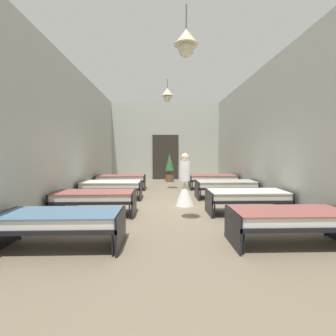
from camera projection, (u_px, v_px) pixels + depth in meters
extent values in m
cube|color=#7A6B56|center=(170.00, 207.00, 6.69)|extent=(6.37, 13.16, 0.10)
cube|color=#B2B7AD|center=(165.00, 141.00, 12.90)|extent=(6.17, 0.20, 4.14)
cube|color=#B2B7AD|center=(60.00, 131.00, 6.45)|extent=(0.20, 12.56, 4.14)
cube|color=#B2B7AD|center=(277.00, 132.00, 6.63)|extent=(0.20, 12.56, 4.14)
cube|color=#2D2823|center=(165.00, 157.00, 12.84)|extent=(1.40, 0.06, 2.40)
cylinder|color=brown|center=(186.00, 16.00, 4.22)|extent=(0.02, 0.02, 0.41)
cone|color=beige|center=(186.00, 37.00, 4.25)|extent=(0.44, 0.44, 0.28)
sphere|color=beige|center=(186.00, 50.00, 4.26)|extent=(0.28, 0.28, 0.28)
cylinder|color=brown|center=(167.00, 83.00, 8.59)|extent=(0.02, 0.02, 0.31)
cone|color=beige|center=(167.00, 92.00, 8.62)|extent=(0.44, 0.44, 0.28)
sphere|color=beige|center=(167.00, 98.00, 8.63)|extent=(0.28, 0.28, 0.28)
cylinder|color=black|center=(20.00, 230.00, 4.11)|extent=(0.03, 0.03, 0.34)
cylinder|color=black|center=(113.00, 245.00, 3.45)|extent=(0.03, 0.03, 0.34)
cylinder|color=black|center=(121.00, 229.00, 4.16)|extent=(0.03, 0.03, 0.34)
cube|color=black|center=(62.00, 224.00, 3.76)|extent=(1.90, 0.84, 0.07)
cube|color=black|center=(2.00, 230.00, 3.74)|extent=(0.04, 0.84, 0.57)
cube|color=black|center=(121.00, 229.00, 3.80)|extent=(0.04, 0.84, 0.57)
cube|color=white|center=(62.00, 218.00, 3.76)|extent=(1.82, 0.78, 0.14)
cube|color=slate|center=(61.00, 213.00, 3.75)|extent=(1.86, 0.82, 0.02)
cylinder|color=black|center=(244.00, 244.00, 3.51)|extent=(0.03, 0.03, 0.34)
cylinder|color=black|center=(230.00, 228.00, 4.22)|extent=(0.03, 0.03, 0.34)
cylinder|color=black|center=(325.00, 227.00, 4.28)|extent=(0.03, 0.03, 0.34)
cube|color=black|center=(289.00, 222.00, 3.88)|extent=(1.90, 0.84, 0.07)
cube|color=black|center=(233.00, 228.00, 3.85)|extent=(0.04, 0.84, 0.57)
cube|color=white|center=(289.00, 216.00, 3.87)|extent=(1.82, 0.78, 0.14)
cube|color=#8C4C47|center=(289.00, 211.00, 3.86)|extent=(1.86, 0.82, 0.02)
cylinder|color=black|center=(51.00, 212.00, 5.29)|extent=(0.03, 0.03, 0.34)
cylinder|color=black|center=(64.00, 205.00, 6.00)|extent=(0.03, 0.03, 0.34)
cylinder|color=black|center=(130.00, 212.00, 5.34)|extent=(0.03, 0.03, 0.34)
cylinder|color=black|center=(133.00, 205.00, 6.06)|extent=(0.03, 0.03, 0.34)
cube|color=black|center=(95.00, 200.00, 5.66)|extent=(1.90, 0.84, 0.07)
cube|color=black|center=(55.00, 204.00, 5.63)|extent=(0.04, 0.84, 0.57)
cube|color=black|center=(134.00, 203.00, 5.69)|extent=(0.04, 0.84, 0.57)
cube|color=silver|center=(95.00, 195.00, 5.65)|extent=(1.82, 0.78, 0.14)
cube|color=#8C4C47|center=(95.00, 192.00, 5.64)|extent=(1.86, 0.82, 0.02)
cylinder|color=black|center=(215.00, 211.00, 5.40)|extent=(0.03, 0.03, 0.34)
cylinder|color=black|center=(208.00, 204.00, 6.12)|extent=(0.03, 0.03, 0.34)
cylinder|color=black|center=(290.00, 210.00, 5.45)|extent=(0.03, 0.03, 0.34)
cylinder|color=black|center=(275.00, 204.00, 6.17)|extent=(0.03, 0.03, 0.34)
cube|color=black|center=(247.00, 199.00, 5.77)|extent=(1.90, 0.84, 0.07)
cube|color=black|center=(209.00, 203.00, 5.75)|extent=(0.04, 0.84, 0.57)
cube|color=black|center=(284.00, 202.00, 5.81)|extent=(0.04, 0.84, 0.57)
cube|color=silver|center=(247.00, 194.00, 5.76)|extent=(1.82, 0.78, 0.14)
cube|color=beige|center=(247.00, 191.00, 5.76)|extent=(1.86, 0.82, 0.02)
cylinder|color=black|center=(80.00, 196.00, 7.18)|extent=(0.03, 0.03, 0.34)
cylinder|color=black|center=(87.00, 192.00, 7.90)|extent=(0.03, 0.03, 0.34)
cylinder|color=black|center=(138.00, 196.00, 7.23)|extent=(0.03, 0.03, 0.34)
cylinder|color=black|center=(140.00, 192.00, 7.95)|extent=(0.03, 0.03, 0.34)
cube|color=black|center=(111.00, 187.00, 7.55)|extent=(1.90, 0.84, 0.07)
cube|color=black|center=(82.00, 190.00, 7.53)|extent=(0.04, 0.84, 0.57)
cube|color=black|center=(141.00, 190.00, 7.59)|extent=(0.04, 0.84, 0.57)
cube|color=silver|center=(111.00, 184.00, 7.54)|extent=(1.82, 0.78, 0.14)
cube|color=beige|center=(111.00, 182.00, 7.54)|extent=(1.86, 0.82, 0.02)
cylinder|color=black|center=(201.00, 195.00, 7.29)|extent=(0.03, 0.03, 0.34)
cylinder|color=black|center=(197.00, 191.00, 8.01)|extent=(0.03, 0.03, 0.34)
cylinder|color=black|center=(256.00, 195.00, 7.35)|extent=(0.03, 0.03, 0.34)
cylinder|color=black|center=(248.00, 191.00, 8.07)|extent=(0.03, 0.03, 0.34)
cube|color=black|center=(226.00, 187.00, 7.67)|extent=(1.90, 0.84, 0.07)
cube|color=black|center=(197.00, 190.00, 7.64)|extent=(0.04, 0.84, 0.57)
cube|color=black|center=(254.00, 190.00, 7.70)|extent=(0.04, 0.84, 0.57)
cube|color=silver|center=(226.00, 184.00, 7.66)|extent=(1.82, 0.78, 0.14)
cube|color=#9E9E93|center=(226.00, 181.00, 7.65)|extent=(1.86, 0.82, 0.02)
cylinder|color=black|center=(97.00, 187.00, 9.07)|extent=(0.03, 0.03, 0.34)
cylinder|color=black|center=(102.00, 184.00, 9.79)|extent=(0.03, 0.03, 0.34)
cylinder|color=black|center=(142.00, 187.00, 9.13)|extent=(0.03, 0.03, 0.34)
cylinder|color=black|center=(144.00, 184.00, 9.85)|extent=(0.03, 0.03, 0.34)
cube|color=black|center=(121.00, 180.00, 9.45)|extent=(1.90, 0.84, 0.07)
cube|color=black|center=(98.00, 182.00, 9.42)|extent=(0.04, 0.84, 0.57)
cube|color=black|center=(145.00, 182.00, 9.48)|extent=(0.04, 0.84, 0.57)
cube|color=silver|center=(121.00, 178.00, 9.44)|extent=(1.82, 0.78, 0.14)
cube|color=#8C4C47|center=(121.00, 175.00, 9.43)|extent=(1.86, 0.82, 0.02)
cylinder|color=black|center=(192.00, 186.00, 9.19)|extent=(0.03, 0.03, 0.34)
cylinder|color=black|center=(190.00, 184.00, 9.91)|extent=(0.03, 0.03, 0.34)
cylinder|color=black|center=(237.00, 186.00, 9.24)|extent=(0.03, 0.03, 0.34)
cylinder|color=black|center=(231.00, 184.00, 9.96)|extent=(0.03, 0.03, 0.34)
cube|color=black|center=(213.00, 180.00, 9.56)|extent=(1.90, 0.84, 0.07)
cube|color=black|center=(190.00, 182.00, 9.54)|extent=(0.04, 0.84, 0.57)
cube|color=black|center=(235.00, 182.00, 9.59)|extent=(0.04, 0.84, 0.57)
cube|color=silver|center=(213.00, 177.00, 9.55)|extent=(1.82, 0.78, 0.14)
cube|color=#8C4C47|center=(213.00, 175.00, 9.55)|extent=(1.86, 0.82, 0.02)
cone|color=white|center=(185.00, 193.00, 6.68)|extent=(0.52, 0.52, 0.70)
cylinder|color=white|center=(185.00, 171.00, 6.63)|extent=(0.30, 0.30, 0.55)
sphere|color=beige|center=(185.00, 157.00, 6.60)|extent=(0.22, 0.22, 0.22)
cone|color=white|center=(185.00, 155.00, 6.60)|extent=(0.18, 0.18, 0.10)
cylinder|color=brown|center=(170.00, 178.00, 11.92)|extent=(0.41, 0.41, 0.36)
cylinder|color=brown|center=(170.00, 172.00, 11.90)|extent=(0.06, 0.06, 0.20)
cone|color=#2D6633|center=(170.00, 162.00, 11.86)|extent=(0.44, 0.44, 0.88)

